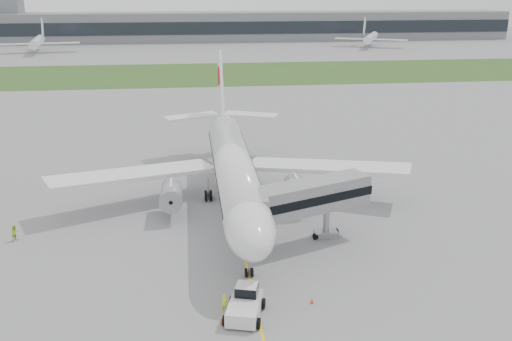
{
  "coord_description": "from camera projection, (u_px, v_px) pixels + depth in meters",
  "views": [
    {
      "loc": [
        -5.45,
        -65.99,
        28.25
      ],
      "look_at": [
        2.75,
        2.0,
        5.59
      ],
      "focal_mm": 40.0,
      "sensor_mm": 36.0,
      "label": 1
    }
  ],
  "objects": [
    {
      "name": "safety_cone_right",
      "position": [
        312.0,
        301.0,
        52.63
      ],
      "size": [
        0.39,
        0.39,
        0.53
      ],
      "primitive_type": "cone",
      "color": "#DC430B",
      "rests_on": "ground"
    },
    {
      "name": "apron_markings",
      "position": [
        240.0,
        235.0,
        66.98
      ],
      "size": [
        70.0,
        70.0,
        0.04
      ],
      "primitive_type": null,
      "color": "yellow",
      "rests_on": "ground"
    },
    {
      "name": "pushback_tug",
      "position": [
        245.0,
        303.0,
        50.63
      ],
      "size": [
        4.23,
        5.33,
        2.45
      ],
      "rotation": [
        0.0,
        0.0,
        -0.27
      ],
      "color": "silver",
      "rests_on": "ground"
    },
    {
      "name": "ground",
      "position": [
        236.0,
        218.0,
        71.69
      ],
      "size": [
        600.0,
        600.0,
        0.0
      ],
      "primitive_type": "plane",
      "color": "gray",
      "rests_on": "ground"
    },
    {
      "name": "distant_aircraft_right",
      "position": [
        370.0,
        47.0,
        260.12
      ],
      "size": [
        41.27,
        39.36,
        12.38
      ],
      "primitive_type": null,
      "rotation": [
        0.0,
        0.0,
        -0.42
      ],
      "color": "white",
      "rests_on": "ground"
    },
    {
      "name": "terminal_building",
      "position": [
        196.0,
        27.0,
        286.15
      ],
      "size": [
        320.0,
        22.3,
        14.0
      ],
      "color": "slate",
      "rests_on": "ground"
    },
    {
      "name": "control_tower",
      "position": [
        13.0,
        43.0,
        280.13
      ],
      "size": [
        12.0,
        12.0,
        56.0
      ],
      "primitive_type": null,
      "color": "slate",
      "rests_on": "ground"
    },
    {
      "name": "distant_aircraft_left",
      "position": [
        38.0,
        53.0,
        239.93
      ],
      "size": [
        37.92,
        34.49,
        13.05
      ],
      "primitive_type": null,
      "rotation": [
        0.0,
        0.0,
        0.14
      ],
      "color": "white",
      "rests_on": "ground"
    },
    {
      "name": "jet_bridge",
      "position": [
        299.0,
        200.0,
        62.08
      ],
      "size": [
        15.93,
        10.22,
        7.68
      ],
      "rotation": [
        0.0,
        0.0,
        0.39
      ],
      "color": "gray",
      "rests_on": "ground"
    },
    {
      "name": "ground_crew_near",
      "position": [
        224.0,
        303.0,
        51.23
      ],
      "size": [
        0.63,
        0.43,
        1.7
      ],
      "primitive_type": "imported",
      "rotation": [
        0.0,
        0.0,
        3.11
      ],
      "color": "#E4F829",
      "rests_on": "ground"
    },
    {
      "name": "grass_strip",
      "position": [
        204.0,
        74.0,
        184.79
      ],
      "size": [
        600.0,
        50.0,
        0.02
      ],
      "primitive_type": "cube",
      "color": "#3D5C22",
      "rests_on": "ground"
    },
    {
      "name": "ground_crew_far",
      "position": [
        15.0,
        233.0,
        65.21
      ],
      "size": [
        1.1,
        1.17,
        1.92
      ],
      "primitive_type": "imported",
      "rotation": [
        0.0,
        0.0,
        1.05
      ],
      "color": "#9FD523",
      "rests_on": "ground"
    },
    {
      "name": "safety_cone_left",
      "position": [
        222.0,
        321.0,
        49.49
      ],
      "size": [
        0.45,
        0.45,
        0.62
      ],
      "primitive_type": "cone",
      "color": "#DC430B",
      "rests_on": "ground"
    },
    {
      "name": "airliner",
      "position": [
        233.0,
        164.0,
        74.5
      ],
      "size": [
        48.13,
        53.95,
        17.88
      ],
      "color": "white",
      "rests_on": "ground"
    }
  ]
}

